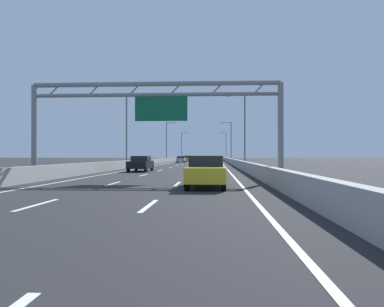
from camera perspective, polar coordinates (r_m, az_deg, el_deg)
The scene contains 51 objects.
ground_plane at distance 99.30m, azimuth 1.25°, elevation -1.17°, with size 260.00×260.00×0.00m, color #262628.
lane_dash_left_1 at distance 13.11m, azimuth -22.35°, elevation -7.18°, with size 0.16×3.00×0.01m, color white.
lane_dash_left_2 at distance 21.53m, azimuth -11.82°, elevation -4.47°, with size 0.16×3.00×0.01m, color white.
lane_dash_left_3 at distance 30.29m, azimuth -7.32°, elevation -3.25°, with size 0.16×3.00×0.01m, color white.
lane_dash_left_4 at distance 39.16m, azimuth -4.84°, elevation -2.57°, with size 0.16×3.00×0.01m, color white.
lane_dash_left_5 at distance 48.07m, azimuth -3.29°, elevation -2.14°, with size 0.16×3.00×0.01m, color white.
lane_dash_left_6 at distance 57.02m, azimuth -2.22°, elevation -1.85°, with size 0.16×3.00×0.01m, color white.
lane_dash_left_7 at distance 65.97m, azimuth -1.44°, elevation -1.63°, with size 0.16×3.00×0.01m, color white.
lane_dash_left_8 at distance 74.94m, azimuth -0.85°, elevation -1.47°, with size 0.16×3.00×0.01m, color white.
lane_dash_left_9 at distance 83.92m, azimuth -0.39°, elevation -1.34°, with size 0.16×3.00×0.01m, color white.
lane_dash_left_10 at distance 92.90m, azimuth -0.01°, elevation -1.23°, with size 0.16×3.00×0.01m, color white.
lane_dash_left_11 at distance 101.88m, azimuth 0.30°, elevation -1.15°, with size 0.16×3.00×0.01m, color white.
lane_dash_left_12 at distance 110.87m, azimuth 0.56°, elevation -1.07°, with size 0.16×3.00×0.01m, color white.
lane_dash_left_13 at distance 119.86m, azimuth 0.78°, elevation -1.01°, with size 0.16×3.00×0.01m, color white.
lane_dash_left_14 at distance 128.85m, azimuth 0.97°, elevation -0.96°, with size 0.16×3.00×0.01m, color white.
lane_dash_left_15 at distance 137.84m, azimuth 1.13°, elevation -0.91°, with size 0.16×3.00×0.01m, color white.
lane_dash_left_16 at distance 146.83m, azimuth 1.27°, elevation -0.87°, with size 0.16×3.00×0.01m, color white.
lane_dash_left_17 at distance 155.82m, azimuth 1.40°, elevation -0.84°, with size 0.16×3.00×0.01m, color white.
lane_dash_right_1 at distance 12.00m, azimuth -6.53°, elevation -7.85°, with size 0.16×3.00×0.01m, color white.
lane_dash_right_2 at distance 20.87m, azimuth -2.22°, elevation -4.61°, with size 0.16×3.00×0.01m, color white.
lane_dash_right_3 at distance 29.82m, azimuth -0.50°, elevation -3.30°, with size 0.16×3.00×0.01m, color white.
lane_dash_right_4 at distance 38.80m, azimuth 0.43°, elevation -2.60°, with size 0.16×3.00×0.01m, color white.
lane_dash_right_5 at distance 47.78m, azimuth 1.00°, elevation -2.16°, with size 0.16×3.00×0.01m, color white.
lane_dash_right_6 at distance 56.77m, azimuth 1.40°, elevation -1.86°, with size 0.16×3.00×0.01m, color white.
lane_dash_right_7 at distance 65.76m, azimuth 1.68°, elevation -1.64°, with size 0.16×3.00×0.01m, color white.
lane_dash_right_8 at distance 74.76m, azimuth 1.90°, elevation -1.47°, with size 0.16×3.00×0.01m, color white.
lane_dash_right_9 at distance 83.75m, azimuth 2.07°, elevation -1.34°, with size 0.16×3.00×0.01m, color white.
lane_dash_right_10 at distance 92.75m, azimuth 2.21°, elevation -1.23°, with size 0.16×3.00×0.01m, color white.
lane_dash_right_11 at distance 101.74m, azimuth 2.32°, elevation -1.15°, with size 0.16×3.00×0.01m, color white.
lane_dash_right_12 at distance 110.74m, azimuth 2.42°, elevation -1.08°, with size 0.16×3.00×0.01m, color white.
lane_dash_right_13 at distance 119.74m, azimuth 2.50°, elevation -1.01°, with size 0.16×3.00×0.01m, color white.
lane_dash_right_14 at distance 128.74m, azimuth 2.57°, elevation -0.96°, with size 0.16×3.00×0.01m, color white.
lane_dash_right_15 at distance 137.74m, azimuth 2.63°, elevation -0.91°, with size 0.16×3.00×0.01m, color white.
lane_dash_right_16 at distance 146.73m, azimuth 2.68°, elevation -0.87°, with size 0.16×3.00×0.01m, color white.
lane_dash_right_17 at distance 155.73m, azimuth 2.73°, elevation -0.84°, with size 0.16×3.00×0.01m, color white.
edge_line_left at distance 87.70m, azimuth -2.48°, elevation -1.29°, with size 0.16×176.00×0.01m, color white.
edge_line_right at distance 87.24m, azimuth 4.39°, elevation -1.30°, with size 0.16×176.00×0.01m, color white.
barrier_left at distance 109.75m, azimuth -2.14°, elevation -0.84°, with size 0.45×220.00×0.95m.
barrier_right at distance 109.26m, azimuth 5.08°, elevation -0.84°, with size 0.45×220.00×0.95m.
sign_gantry at distance 24.63m, azimuth -5.50°, elevation 7.34°, with size 16.40×0.36×6.36m.
streetlamp_left_mid at distance 50.16m, azimuth -9.61°, elevation 4.10°, with size 2.58×0.28×9.50m.
streetlamp_right_mid at distance 48.99m, azimuth 7.71°, elevation 4.20°, with size 2.58×0.28×9.50m.
streetlamp_left_far at distance 90.26m, azimuth -3.73°, elevation 2.16°, with size 2.58×0.28×9.50m.
streetlamp_right_far at distance 89.62m, azimuth 5.79°, elevation 2.18°, with size 2.58×0.28×9.50m.
streetlamp_left_distant at distance 130.77m, azimuth -1.49°, elevation 1.41°, with size 2.58×0.28×9.50m.
streetlamp_right_distant at distance 130.33m, azimuth 5.07°, elevation 1.42°, with size 2.58×0.28×9.50m.
black_car at distance 37.08m, azimuth -7.75°, elevation -1.50°, with size 1.86×4.56×1.52m.
orange_car at distance 96.43m, azimuth -0.90°, elevation -0.76°, with size 1.75×4.25×1.44m.
yellow_car at distance 18.67m, azimuth 2.15°, elevation -2.68°, with size 1.85×4.59×1.56m.
white_car at distance 104.40m, azimuth -0.56°, elevation -0.71°, with size 1.78×4.58×1.48m.
silver_car at distance 80.66m, azimuth -1.66°, elevation -0.87°, with size 1.74×4.23×1.37m.
Camera 1 is at (3.87, 0.79, 1.59)m, focal length 35.28 mm.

